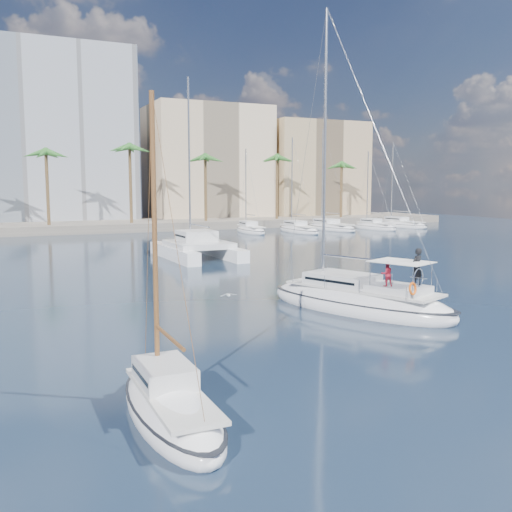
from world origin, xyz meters
name	(u,v)px	position (x,y,z in m)	size (l,w,h in m)	color
ground	(268,318)	(0.00, 0.00, 0.00)	(160.00, 160.00, 0.00)	black
quay	(87,226)	(0.00, 61.00, 0.60)	(120.00, 14.00, 1.20)	gray
building_beige	(207,165)	(22.00, 70.00, 10.00)	(20.00, 14.00, 20.00)	beige
building_tan_right	(312,172)	(42.00, 68.00, 9.00)	(18.00, 12.00, 18.00)	tan
palm_centre	(89,158)	(0.00, 57.00, 10.28)	(3.60, 3.60, 12.30)	brown
palm_right	(304,162)	(34.00, 57.00, 10.28)	(3.60, 3.60, 12.30)	brown
main_sloop	(358,301)	(5.13, -0.40, 0.52)	(7.46, 11.70, 16.59)	white
small_sloop	(171,407)	(-7.87, -10.05, 0.38)	(2.17, 6.83, 9.81)	white
catamaran	(197,246)	(4.42, 23.97, 1.12)	(5.78, 11.22, 16.31)	white
seagull	(229,295)	(-0.80, 3.23, 0.65)	(0.96, 0.41, 0.18)	silver
moored_yacht_a	(250,233)	(20.00, 47.00, 0.00)	(2.72, 9.35, 11.90)	white
moored_yacht_b	(299,232)	(26.50, 45.00, 0.00)	(3.14, 10.78, 13.72)	white
moored_yacht_c	(331,230)	(33.00, 47.00, 0.00)	(3.55, 12.21, 15.54)	white
moored_yacht_d	(375,229)	(39.50, 45.00, 0.00)	(2.72, 9.35, 11.90)	white
moored_yacht_e	(401,227)	(46.00, 47.00, 0.00)	(3.14, 10.78, 13.72)	white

